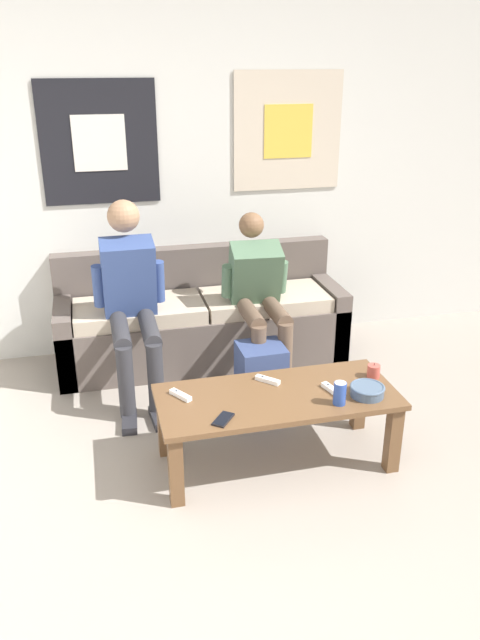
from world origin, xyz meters
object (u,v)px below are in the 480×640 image
(person_seated_adult, at_px, (131,295))
(person_seated_teen, at_px, (259,293))
(coffee_table, at_px, (277,406))
(backpack, at_px, (261,376))
(cell_phone, at_px, (223,419))
(game_controller_near_left, at_px, (332,389))
(game_controller_near_right, at_px, (181,395))
(couch, at_px, (202,322))
(drink_can_blue, at_px, (340,393))
(pillar_candle, at_px, (374,371))
(game_controller_far_center, at_px, (268,380))
(ceramic_bowl, at_px, (367,390))

(person_seated_adult, height_order, person_seated_teen, person_seated_adult)
(coffee_table, relative_size, backpack, 3.26)
(person_seated_adult, bearing_deg, cell_phone, -74.62)
(backpack, bearing_deg, game_controller_near_left, -74.31)
(person_seated_adult, xyz_separation_m, person_seated_teen, (0.86, 0.02, -0.07))
(game_controller_near_right, bearing_deg, couch, 74.78)
(drink_can_blue, bearing_deg, couch, 105.34)
(person_seated_teen, bearing_deg, game_controller_near_right, -125.76)
(game_controller_near_left, bearing_deg, game_controller_near_right, 170.50)
(couch, height_order, coffee_table, couch)
(backpack, distance_m, pillar_candle, 0.81)
(backpack, xyz_separation_m, drink_can_blue, (0.18, -0.82, 0.30))
(game_controller_near_left, xyz_separation_m, game_controller_far_center, (-0.30, 0.18, 0.00))
(person_seated_teen, xyz_separation_m, ceramic_bowl, (0.27, -1.19, -0.15))
(backpack, height_order, game_controller_near_left, game_controller_near_left)
(game_controller_near_right, bearing_deg, coffee_table, -10.83)
(person_seated_teen, bearing_deg, game_controller_near_left, -84.84)
(pillar_candle, bearing_deg, drink_can_blue, -142.46)
(pillar_candle, xyz_separation_m, game_controller_near_right, (-1.08, 0.04, -0.02))
(couch, height_order, game_controller_near_right, couch)
(person_seated_teen, bearing_deg, drink_can_blue, -85.86)
(cell_phone, bearing_deg, person_seated_adult, 105.38)
(couch, height_order, person_seated_teen, person_seated_teen)
(game_controller_far_center, bearing_deg, cell_phone, -134.69)
(couch, bearing_deg, ceramic_bowl, -68.31)
(ceramic_bowl, height_order, game_controller_near_left, ceramic_bowl)
(coffee_table, bearing_deg, game_controller_near_left, -7.18)
(person_seated_teen, relative_size, cell_phone, 7.45)
(cell_phone, bearing_deg, ceramic_bowl, 4.07)
(ceramic_bowl, bearing_deg, coffee_table, 164.94)
(drink_can_blue, bearing_deg, person_seated_teen, 94.14)
(person_seated_teen, distance_m, cell_phone, 1.36)
(game_controller_near_left, relative_size, game_controller_far_center, 1.16)
(pillar_candle, relative_size, game_controller_far_center, 0.67)
(ceramic_bowl, distance_m, game_controller_far_center, 0.54)
(person_seated_teen, distance_m, game_controller_far_center, 0.95)
(ceramic_bowl, relative_size, drink_can_blue, 1.50)
(person_seated_adult, relative_size, drink_can_blue, 10.04)
(person_seated_teen, xyz_separation_m, backpack, (-0.09, -0.41, -0.41))
(couch, bearing_deg, person_seated_teen, -44.72)
(game_controller_near_left, distance_m, game_controller_near_right, 0.81)
(pillar_candle, bearing_deg, person_seated_adult, 141.94)
(couch, xyz_separation_m, drink_can_blue, (0.43, -1.57, 0.20))
(game_controller_far_center, height_order, cell_phone, game_controller_far_center)
(coffee_table, relative_size, game_controller_near_left, 8.65)
(pillar_candle, relative_size, drink_can_blue, 0.69)
(backpack, bearing_deg, coffee_table, -98.65)
(person_seated_teen, relative_size, pillar_candle, 12.97)
(couch, bearing_deg, game_controller_near_left, -72.96)
(backpack, xyz_separation_m, cell_phone, (-0.43, -0.83, 0.24))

